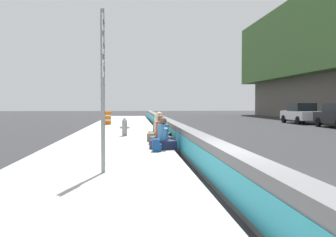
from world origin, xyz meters
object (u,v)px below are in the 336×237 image
(route_sign_post, at_px, (103,78))
(seated_person_foreground, at_px, (163,139))
(parked_car_midline, at_px, (301,113))
(seated_person_rear, at_px, (159,132))
(seated_person_far, at_px, (157,130))
(backpack, at_px, (156,145))
(seated_person_middle, at_px, (161,135))
(construction_barrel, at_px, (108,118))
(fire_hydrant, at_px, (125,126))

(route_sign_post, relative_size, seated_person_foreground, 3.36)
(parked_car_midline, bearing_deg, seated_person_foreground, 144.03)
(route_sign_post, height_order, parked_car_midline, route_sign_post)
(seated_person_rear, bearing_deg, seated_person_foreground, 178.73)
(seated_person_rear, relative_size, parked_car_midline, 0.27)
(seated_person_far, height_order, backpack, seated_person_far)
(route_sign_post, relative_size, seated_person_rear, 3.01)
(seated_person_far, bearing_deg, seated_person_middle, 179.44)
(backpack, height_order, parked_car_midline, parked_car_midline)
(seated_person_far, bearing_deg, parked_car_midline, -43.27)
(seated_person_middle, xyz_separation_m, parked_car_midline, (16.38, -12.90, 0.38))
(construction_barrel, bearing_deg, backpack, -170.58)
(seated_person_foreground, height_order, seated_person_far, seated_person_far)
(route_sign_post, xyz_separation_m, fire_hydrant, (9.62, -0.23, -1.65))
(seated_person_rear, distance_m, backpack, 3.45)
(seated_person_rear, relative_size, construction_barrel, 1.26)
(construction_barrel, xyz_separation_m, parked_car_midline, (2.51, -15.83, 0.24))
(fire_hydrant, xyz_separation_m, backpack, (-6.01, -1.16, -0.25))
(fire_hydrant, bearing_deg, seated_person_middle, -159.92)
(backpack, height_order, construction_barrel, construction_barrel)
(route_sign_post, bearing_deg, backpack, -21.10)
(seated_person_foreground, height_order, seated_person_rear, seated_person_rear)
(seated_person_foreground, relative_size, backpack, 2.68)
(fire_hydrant, distance_m, seated_person_rear, 2.97)
(fire_hydrant, distance_m, backpack, 6.13)
(seated_person_foreground, relative_size, seated_person_rear, 0.90)
(seated_person_middle, height_order, seated_person_far, seated_person_middle)
(seated_person_middle, distance_m, parked_car_midline, 20.85)
(seated_person_foreground, distance_m, seated_person_far, 4.13)
(seated_person_foreground, distance_m, backpack, 0.69)
(seated_person_rear, bearing_deg, fire_hydrant, 29.92)
(seated_person_rear, height_order, backpack, seated_person_rear)
(fire_hydrant, relative_size, seated_person_far, 0.81)
(seated_person_middle, relative_size, seated_person_far, 1.02)
(route_sign_post, relative_size, parked_car_midline, 0.80)
(seated_person_middle, bearing_deg, backpack, 172.14)
(fire_hydrant, xyz_separation_m, seated_person_far, (-1.25, -1.47, -0.11))
(fire_hydrant, distance_m, seated_person_foreground, 5.57)
(seated_person_foreground, xyz_separation_m, parked_car_midline, (17.81, -12.92, 0.39))
(route_sign_post, distance_m, seated_person_foreground, 4.87)
(seated_person_middle, height_order, construction_barrel, seated_person_middle)
(seated_person_middle, bearing_deg, route_sign_post, 163.52)
(fire_hydrant, height_order, construction_barrel, construction_barrel)
(seated_person_foreground, xyz_separation_m, seated_person_far, (4.13, -0.05, 0.00))
(fire_hydrant, xyz_separation_m, seated_person_middle, (-3.95, -1.44, -0.10))
(seated_person_foreground, xyz_separation_m, construction_barrel, (15.30, 2.90, 0.14))
(seated_person_rear, xyz_separation_m, parked_car_midline, (15.00, -12.86, 0.35))
(fire_hydrant, distance_m, seated_person_far, 1.93)
(parked_car_midline, bearing_deg, seated_person_middle, 141.78)
(seated_person_far, distance_m, parked_car_midline, 18.79)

